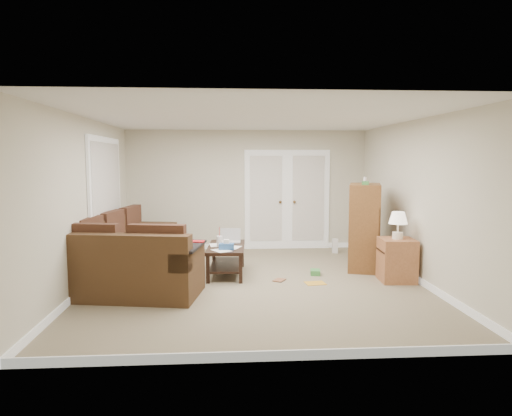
{
  "coord_description": "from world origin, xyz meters",
  "views": [
    {
      "loc": [
        -0.45,
        -6.83,
        1.88
      ],
      "look_at": [
        0.05,
        0.55,
        1.1
      ],
      "focal_mm": 32.0,
      "sensor_mm": 36.0,
      "label": 1
    }
  ],
  "objects": [
    {
      "name": "french_doors",
      "position": [
        0.85,
        2.71,
        1.04
      ],
      "size": [
        1.8,
        0.05,
        2.13
      ],
      "color": "white",
      "rests_on": "floor"
    },
    {
      "name": "baseboards",
      "position": [
        0.0,
        0.0,
        0.05
      ],
      "size": [
        5.0,
        5.5,
        0.1
      ],
      "primitive_type": null,
      "color": "white",
      "rests_on": "floor"
    },
    {
      "name": "wall_right",
      "position": [
        2.5,
        0.0,
        1.25
      ],
      "size": [
        0.02,
        5.5,
        2.5
      ],
      "primitive_type": "cube",
      "color": "beige",
      "rests_on": "floor"
    },
    {
      "name": "sectional_sofa",
      "position": [
        -1.97,
        0.21,
        0.36
      ],
      "size": [
        2.13,
        3.27,
        0.92
      ],
      "rotation": [
        0.0,
        0.0,
        -0.17
      ],
      "color": "#48301C",
      "rests_on": "floor"
    },
    {
      "name": "window_left",
      "position": [
        -2.46,
        1.0,
        1.55
      ],
      "size": [
        0.05,
        1.92,
        1.42
      ],
      "color": "white",
      "rests_on": "wall_left"
    },
    {
      "name": "wall_front",
      "position": [
        0.0,
        -2.75,
        1.25
      ],
      "size": [
        5.0,
        0.02,
        2.5
      ],
      "primitive_type": "cube",
      "color": "beige",
      "rests_on": "floor"
    },
    {
      "name": "space_heater",
      "position": [
        1.77,
        2.17,
        0.14
      ],
      "size": [
        0.14,
        0.12,
        0.29
      ],
      "primitive_type": "cube",
      "rotation": [
        0.0,
        0.0,
        -0.29
      ],
      "color": "white",
      "rests_on": "floor"
    },
    {
      "name": "floor",
      "position": [
        0.0,
        0.0,
        0.0
      ],
      "size": [
        5.5,
        5.5,
        0.0
      ],
      "primitive_type": "plane",
      "color": "gray",
      "rests_on": "ground"
    },
    {
      "name": "floor_greenbox",
      "position": [
        1.02,
        0.44,
        0.04
      ],
      "size": [
        0.18,
        0.23,
        0.08
      ],
      "primitive_type": "cube",
      "rotation": [
        0.0,
        0.0,
        -0.16
      ],
      "color": "#3E8A3E",
      "rests_on": "floor"
    },
    {
      "name": "floor_magazine",
      "position": [
        0.91,
        -0.09,
        0.0
      ],
      "size": [
        0.33,
        0.27,
        0.01
      ],
      "primitive_type": "cube",
      "rotation": [
        0.0,
        0.0,
        0.13
      ],
      "color": "gold",
      "rests_on": "floor"
    },
    {
      "name": "wall_back",
      "position": [
        0.0,
        2.75,
        1.25
      ],
      "size": [
        5.0,
        0.02,
        2.5
      ],
      "primitive_type": "cube",
      "color": "beige",
      "rests_on": "floor"
    },
    {
      "name": "floor_book",
      "position": [
        0.32,
        0.15,
        0.01
      ],
      "size": [
        0.24,
        0.26,
        0.02
      ],
      "primitive_type": "imported",
      "rotation": [
        0.0,
        0.0,
        -0.53
      ],
      "color": "brown",
      "rests_on": "floor"
    },
    {
      "name": "tv_armoire",
      "position": [
        1.93,
        0.82,
        0.74
      ],
      "size": [
        0.75,
        1.03,
        1.58
      ],
      "rotation": [
        0.0,
        0.0,
        -0.3
      ],
      "color": "brown",
      "rests_on": "floor"
    },
    {
      "name": "wall_left",
      "position": [
        -2.5,
        0.0,
        1.25
      ],
      "size": [
        0.02,
        5.5,
        2.5
      ],
      "primitive_type": "cube",
      "color": "beige",
      "rests_on": "floor"
    },
    {
      "name": "coffee_table",
      "position": [
        -0.44,
        0.57,
        0.26
      ],
      "size": [
        0.65,
        1.21,
        0.8
      ],
      "rotation": [
        0.0,
        0.0,
        -0.06
      ],
      "color": "black",
      "rests_on": "floor"
    },
    {
      "name": "ceiling",
      "position": [
        0.0,
        0.0,
        2.5
      ],
      "size": [
        5.0,
        5.5,
        0.02
      ],
      "primitive_type": "cube",
      "color": "silver",
      "rests_on": "wall_back"
    },
    {
      "name": "side_cabinet",
      "position": [
        2.2,
        -0.04,
        0.39
      ],
      "size": [
        0.55,
        0.55,
        1.09
      ],
      "rotation": [
        0.0,
        0.0,
        -0.07
      ],
      "color": "#A6663D",
      "rests_on": "floor"
    }
  ]
}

